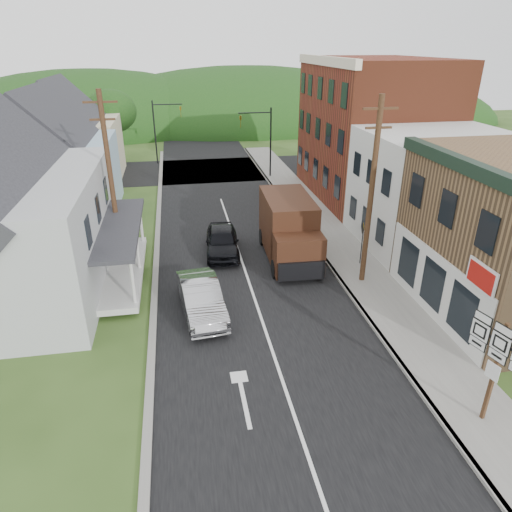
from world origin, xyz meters
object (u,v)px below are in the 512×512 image
silver_sedan (201,299)px  route_sign_cluster (497,359)px  delivery_van (289,230)px  dark_sedan (222,241)px  warning_sign (362,237)px

silver_sedan → route_sign_cluster: (8.29, -7.95, 1.69)m
delivery_van → route_sign_cluster: 13.23m
silver_sedan → delivery_van: size_ratio=0.75×
silver_sedan → delivery_van: 7.14m
dark_sedan → delivery_van: (3.54, -1.31, 0.96)m
dark_sedan → delivery_van: bearing=-16.2°
warning_sign → silver_sedan: bearing=-150.6°
silver_sedan → delivery_van: bearing=37.4°
delivery_van → silver_sedan: bearing=-134.4°
route_sign_cluster → warning_sign: 11.33m
delivery_van → route_sign_cluster: bearing=-74.0°
dark_sedan → warning_sign: size_ratio=1.90×
warning_sign → delivery_van: bearing=165.2°
silver_sedan → route_sign_cluster: route_sign_cluster is taller
dark_sedan → warning_sign: bearing=-17.6°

